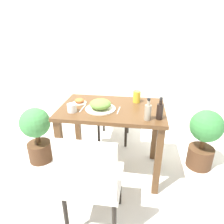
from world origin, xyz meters
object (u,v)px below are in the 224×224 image
at_px(food_plate, 100,105).
at_px(side_plate, 79,101).
at_px(chair_far, 115,104).
at_px(chair_near, 91,179).
at_px(potted_plant_right, 204,136).
at_px(juice_glass, 137,97).
at_px(potted_plant_left, 37,132).
at_px(condiment_bottle, 160,111).
at_px(drink_cup, 72,108).
at_px(sauce_bottle, 148,111).

bearing_deg(food_plate, side_plate, 154.23).
bearing_deg(side_plate, chair_far, 67.93).
bearing_deg(chair_near, potted_plant_right, -138.25).
bearing_deg(juice_glass, potted_plant_left, -173.18).
relative_size(chair_far, juice_glass, 7.39).
xyz_separation_m(chair_near, chair_far, (-0.02, 1.44, 0.00)).
relative_size(condiment_bottle, potted_plant_right, 0.29).
distance_m(drink_cup, potted_plant_left, 0.69).
bearing_deg(potted_plant_right, sauce_bottle, -146.59).
distance_m(chair_far, condiment_bottle, 1.11).
bearing_deg(food_plate, juice_glass, 35.56).
relative_size(side_plate, potted_plant_right, 0.20).
distance_m(chair_near, potted_plant_left, 1.12).
height_order(chair_near, potted_plant_left, chair_near).
height_order(side_plate, condiment_bottle, condiment_bottle).
bearing_deg(sauce_bottle, drink_cup, 174.50).
relative_size(side_plate, potted_plant_left, 0.21).
bearing_deg(side_plate, potted_plant_left, -178.91).
distance_m(side_plate, condiment_bottle, 0.82).
bearing_deg(sauce_bottle, condiment_bottle, 16.98).
bearing_deg(potted_plant_right, condiment_bottle, -144.04).
relative_size(chair_far, condiment_bottle, 4.40).
bearing_deg(sauce_bottle, juice_glass, 104.97).
height_order(juice_glass, potted_plant_left, juice_glass).
distance_m(juice_glass, sauce_bottle, 0.41).
bearing_deg(drink_cup, potted_plant_left, 159.15).
bearing_deg(chair_near, chair_far, -89.08).
distance_m(chair_near, chair_far, 1.44).
xyz_separation_m(chair_far, condiment_bottle, (0.51, -0.92, 0.34)).
bearing_deg(chair_far, condiment_bottle, -61.27).
relative_size(food_plate, side_plate, 2.05).
xyz_separation_m(side_plate, potted_plant_right, (1.32, 0.15, -0.39)).
relative_size(condiment_bottle, potted_plant_left, 0.30).
relative_size(chair_near, drink_cup, 10.35).
height_order(chair_far, juice_glass, chair_far).
bearing_deg(drink_cup, juice_glass, 29.40).
height_order(condiment_bottle, potted_plant_right, condiment_bottle).
distance_m(sauce_bottle, potted_plant_left, 1.32).
xyz_separation_m(food_plate, drink_cup, (-0.25, -0.09, -0.01)).
bearing_deg(juice_glass, chair_near, -107.33).
height_order(chair_far, drink_cup, chair_far).
bearing_deg(drink_cup, sauce_bottle, -5.50).
bearing_deg(chair_far, chair_near, -89.08).
height_order(side_plate, potted_plant_right, side_plate).
height_order(chair_near, side_plate, chair_near).
bearing_deg(juice_glass, side_plate, -168.05).
xyz_separation_m(side_plate, drink_cup, (-0.01, -0.21, 0.01)).
xyz_separation_m(chair_far, food_plate, (-0.03, -0.80, 0.31)).
relative_size(side_plate, drink_cup, 1.65).
xyz_separation_m(juice_glass, sauce_bottle, (0.11, -0.40, 0.02)).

